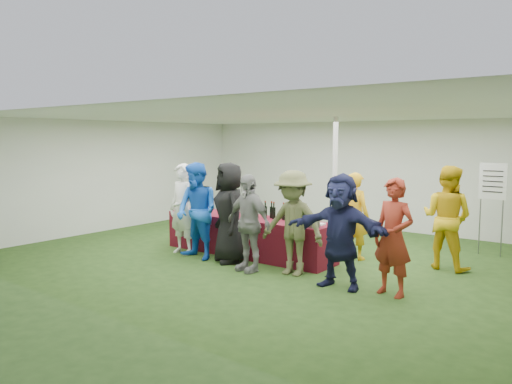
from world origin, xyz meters
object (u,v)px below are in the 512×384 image
Objects in this scene: customer_1 at (197,211)px; customer_4 at (293,223)px; customer_2 at (229,213)px; customer_3 at (248,223)px; wine_list_sign at (492,188)px; staff_back at (447,218)px; customer_6 at (393,237)px; customer_5 at (340,231)px; customer_0 at (183,209)px; serving_table at (248,236)px; dump_bucket at (314,222)px; staff_pourer at (355,216)px.

customer_4 is (2.02, 0.19, -0.04)m from customer_1.
customer_2 is 0.72m from customer_3.
staff_back is (-0.38, -1.52, -0.41)m from wine_list_sign.
wine_list_sign is 3.59m from customer_6.
customer_5 is at bearing 7.35° from customer_1.
customer_1 is 1.06× the size of customer_6.
customer_5 is at bearing 0.74° from customer_0.
wine_list_sign is 4.84m from customer_3.
customer_5 is (2.45, -0.83, 0.50)m from serving_table.
customer_3 is at bearing -128.96° from wine_list_sign.
customer_0 is at bearing -169.81° from dump_bucket.
wine_list_sign is 4.19m from customer_4.
customer_6 is at bearing -16.69° from dump_bucket.
customer_0 is 3.52m from customer_5.
staff_back is 0.99× the size of customer_1.
wine_list_sign is at bearing 47.30° from customer_1.
customer_4 reaches higher than staff_pourer.
customer_1 is at bearing -130.04° from customer_2.
customer_2 reaches higher than serving_table.
staff_pourer reaches higher than dump_bucket.
customer_6 is at bearing -3.85° from customer_4.
customer_2 is at bearing 37.82° from staff_back.
customer_5 is (-0.94, -2.12, -0.03)m from staff_back.
staff_back is at bearing 26.89° from customer_0.
customer_3 is at bearing -4.22° from customer_0.
customer_5 is (0.65, -1.81, 0.06)m from staff_pourer.
staff_back reaches higher than staff_pourer.
dump_bucket is 0.13× the size of customer_6.
customer_5 is at bearing -36.33° from dump_bucket.
wine_list_sign reaches higher than customer_6.
customer_4 is at bearing 89.38° from staff_pourer.
staff_back is at bearing 96.48° from customer_6.
staff_pourer is 2.97m from customer_1.
customer_1 is 1.09× the size of customer_3.
dump_bucket is at bearing 12.96° from customer_0.
customer_5 is 1.02× the size of customer_6.
customer_4 is (1.39, -0.02, -0.04)m from customer_2.
serving_table is 0.85m from customer_2.
customer_1 is 0.66m from customer_2.
serving_table is 1.96× the size of customer_2.
customer_6 is (2.49, 0.22, 0.02)m from customer_3.
customer_0 is 4.31m from customer_6.
wine_list_sign is 1.05× the size of customer_6.
customer_2 reaches higher than customer_0.
serving_table is 2.63m from customer_5.
customer_5 is at bearing 12.24° from customer_3.
staff_pourer is at bearing 81.66° from dump_bucket.
customer_0 is 1.83m from customer_3.
customer_4 is 1.75m from customer_6.
staff_back is at bearing -104.13° from wine_list_sign.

